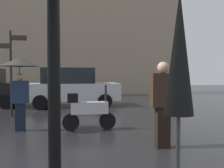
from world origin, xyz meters
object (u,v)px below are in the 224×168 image
pedestrian_with_bag (163,99)px  street_signpost (11,65)px  parked_scooter (88,110)px  folded_patio_umbrella_near (179,66)px  parked_car_left (71,87)px  pedestrian_with_umbrella (20,72)px

pedestrian_with_bag → street_signpost: street_signpost is taller
pedestrian_with_bag → parked_scooter: bearing=141.7°
folded_patio_umbrella_near → street_signpost: size_ratio=0.75×
parked_scooter → parked_car_left: 5.08m
parked_scooter → street_signpost: bearing=153.8°
pedestrian_with_bag → parked_scooter: (-1.40, 1.88, -0.45)m
folded_patio_umbrella_near → parked_car_left: bearing=95.3°
pedestrian_with_umbrella → street_signpost: street_signpost is taller
parked_car_left → street_signpost: bearing=-122.7°
pedestrian_with_bag → parked_car_left: size_ratio=0.41×
parked_scooter → pedestrian_with_bag: bearing=-33.8°
pedestrian_with_umbrella → street_signpost: 2.49m
parked_scooter → parked_car_left: size_ratio=0.34×
parked_car_left → street_signpost: street_signpost is taller
parked_car_left → street_signpost: 3.41m
folded_patio_umbrella_near → parked_scooter: folded_patio_umbrella_near is taller
folded_patio_umbrella_near → parked_car_left: 9.44m
pedestrian_with_umbrella → pedestrian_with_bag: size_ratio=1.11×
parked_car_left → folded_patio_umbrella_near: bearing=-75.6°
folded_patio_umbrella_near → parked_scooter: bearing=96.8°
folded_patio_umbrella_near → parked_scooter: 4.48m
pedestrian_with_bag → street_signpost: size_ratio=0.57×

